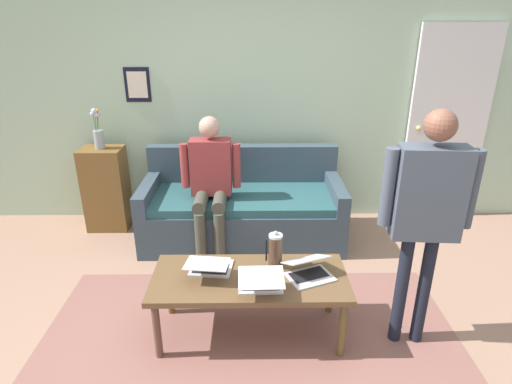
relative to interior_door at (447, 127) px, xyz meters
The scene contains 14 objects.
ground_plane 3.08m from the interior_door, 46.69° to the left, with size 7.68×7.68×0.00m, color #9F7762.
area_rug 3.07m from the interior_door, 44.28° to the left, with size 2.93×1.68×0.01m, color #89584F.
back_wall 2.02m from the interior_door, ahead, with size 7.04×0.11×2.70m.
interior_door is the anchor object (origin of this frame).
couch 2.32m from the interior_door, 12.76° to the left, with size 1.94×0.86×0.88m.
coffee_table 2.89m from the interior_door, 42.83° to the left, with size 1.32×0.57×0.47m.
laptop_left 3.04m from the interior_door, 38.54° to the left, with size 0.32×0.37×0.13m.
laptop_center 2.60m from the interior_door, 48.87° to the left, with size 0.37×0.36×0.15m.
laptop_right 2.91m from the interior_door, 45.69° to the left, with size 0.29×0.34×0.14m.
french_press 2.65m from the interior_door, 43.45° to the left, with size 0.12×0.10×0.28m.
side_shelf 3.63m from the interior_door, ahead, with size 0.42×0.32×0.87m.
flower_vase 3.58m from the interior_door, ahead, with size 0.10×0.10×0.40m.
person_standing 2.23m from the interior_door, 63.68° to the left, with size 0.57×0.21×1.62m.
person_seated 2.55m from the interior_door, 16.33° to the left, with size 0.55×0.51×1.28m.
Camera 1 is at (0.07, 2.22, 2.08)m, focal length 29.56 mm.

